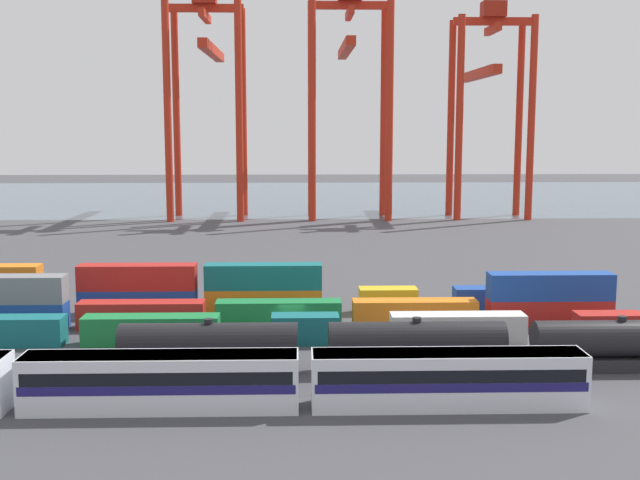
{
  "coord_description": "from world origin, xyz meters",
  "views": [
    {
      "loc": [
        0.77,
        -72.92,
        19.28
      ],
      "look_at": [
        3.58,
        31.11,
        4.37
      ],
      "focal_mm": 44.45,
      "sensor_mm": 36.0,
      "label": 1
    }
  ],
  "objects_px": {
    "shipping_container_7": "(3,316)",
    "gantry_crane_east": "(488,91)",
    "passenger_train": "(161,379)",
    "shipping_container_12": "(549,312)",
    "gantry_crane_central": "(349,78)",
    "shipping_container_6": "(608,327)",
    "shipping_container_18": "(264,301)",
    "gantry_crane_west": "(208,80)",
    "freight_tank_row": "(416,346)"
  },
  "relations": [
    {
      "from": "gantry_crane_central",
      "to": "shipping_container_7",
      "type": "bearing_deg",
      "value": -112.32
    },
    {
      "from": "gantry_crane_central",
      "to": "shipping_container_12",
      "type": "bearing_deg",
      "value": -81.74
    },
    {
      "from": "gantry_crane_central",
      "to": "gantry_crane_east",
      "type": "distance_m",
      "value": 29.91
    },
    {
      "from": "shipping_container_6",
      "to": "gantry_crane_central",
      "type": "distance_m",
      "value": 106.37
    },
    {
      "from": "shipping_container_7",
      "to": "freight_tank_row",
      "type": "bearing_deg",
      "value": -20.74
    },
    {
      "from": "freight_tank_row",
      "to": "gantry_crane_central",
      "type": "xyz_separation_m",
      "value": [
        1.36,
        109.54,
        27.34
      ]
    },
    {
      "from": "freight_tank_row",
      "to": "shipping_container_7",
      "type": "distance_m",
      "value": 40.37
    },
    {
      "from": "shipping_container_18",
      "to": "freight_tank_row",
      "type": "bearing_deg",
      "value": -57.18
    },
    {
      "from": "shipping_container_7",
      "to": "shipping_container_12",
      "type": "bearing_deg",
      "value": 0.0
    },
    {
      "from": "freight_tank_row",
      "to": "shipping_container_18",
      "type": "relative_size",
      "value": 3.87
    },
    {
      "from": "gantry_crane_east",
      "to": "gantry_crane_west",
      "type": "bearing_deg",
      "value": 179.72
    },
    {
      "from": "passenger_train",
      "to": "shipping_container_18",
      "type": "height_order",
      "value": "passenger_train"
    },
    {
      "from": "shipping_container_6",
      "to": "shipping_container_12",
      "type": "bearing_deg",
      "value": 121.32
    },
    {
      "from": "freight_tank_row",
      "to": "shipping_container_12",
      "type": "relative_size",
      "value": 3.87
    },
    {
      "from": "freight_tank_row",
      "to": "shipping_container_18",
      "type": "xyz_separation_m",
      "value": [
        -12.99,
        20.14,
        -0.76
      ]
    },
    {
      "from": "passenger_train",
      "to": "shipping_container_7",
      "type": "height_order",
      "value": "passenger_train"
    },
    {
      "from": "shipping_container_18",
      "to": "gantry_crane_west",
      "type": "height_order",
      "value": "gantry_crane_west"
    },
    {
      "from": "shipping_container_7",
      "to": "gantry_crane_east",
      "type": "bearing_deg",
      "value": 54.14
    },
    {
      "from": "shipping_container_6",
      "to": "gantry_crane_east",
      "type": "distance_m",
      "value": 105.11
    },
    {
      "from": "passenger_train",
      "to": "shipping_container_12",
      "type": "distance_m",
      "value": 40.75
    },
    {
      "from": "gantry_crane_west",
      "to": "passenger_train",
      "type": "bearing_deg",
      "value": -85.34
    },
    {
      "from": "shipping_container_18",
      "to": "gantry_crane_east",
      "type": "xyz_separation_m",
      "value": [
        44.16,
        89.48,
        25.59
      ]
    },
    {
      "from": "shipping_container_18",
      "to": "gantry_crane_central",
      "type": "relative_size",
      "value": 0.25
    },
    {
      "from": "shipping_container_6",
      "to": "gantry_crane_west",
      "type": "bearing_deg",
      "value": 114.94
    },
    {
      "from": "gantry_crane_central",
      "to": "gantry_crane_east",
      "type": "height_order",
      "value": "gantry_crane_central"
    },
    {
      "from": "shipping_container_7",
      "to": "gantry_crane_west",
      "type": "height_order",
      "value": "gantry_crane_west"
    },
    {
      "from": "shipping_container_12",
      "to": "gantry_crane_central",
      "type": "distance_m",
      "value": 100.27
    },
    {
      "from": "passenger_train",
      "to": "shipping_container_12",
      "type": "bearing_deg",
      "value": 33.44
    },
    {
      "from": "shipping_container_7",
      "to": "gantry_crane_east",
      "type": "distance_m",
      "value": 120.38
    },
    {
      "from": "gantry_crane_east",
      "to": "shipping_container_18",
      "type": "bearing_deg",
      "value": -116.26
    },
    {
      "from": "gantry_crane_east",
      "to": "shipping_container_6",
      "type": "bearing_deg",
      "value": -97.0
    },
    {
      "from": "shipping_container_12",
      "to": "gantry_crane_central",
      "type": "height_order",
      "value": "gantry_crane_central"
    },
    {
      "from": "freight_tank_row",
      "to": "gantry_crane_east",
      "type": "relative_size",
      "value": 1.04
    },
    {
      "from": "freight_tank_row",
      "to": "shipping_container_18",
      "type": "distance_m",
      "value": 23.98
    },
    {
      "from": "shipping_container_6",
      "to": "shipping_container_12",
      "type": "xyz_separation_m",
      "value": [
        -3.56,
        5.85,
        0.0
      ]
    },
    {
      "from": "shipping_container_12",
      "to": "shipping_container_6",
      "type": "bearing_deg",
      "value": -58.68
    },
    {
      "from": "freight_tank_row",
      "to": "shipping_container_12",
      "type": "distance_m",
      "value": 20.86
    },
    {
      "from": "shipping_container_12",
      "to": "gantry_crane_east",
      "type": "height_order",
      "value": "gantry_crane_east"
    },
    {
      "from": "freight_tank_row",
      "to": "gantry_crane_central",
      "type": "bearing_deg",
      "value": 89.29
    },
    {
      "from": "shipping_container_7",
      "to": "shipping_container_12",
      "type": "distance_m",
      "value": 52.93
    },
    {
      "from": "gantry_crane_west",
      "to": "shipping_container_18",
      "type": "bearing_deg",
      "value": -80.24
    },
    {
      "from": "shipping_container_6",
      "to": "shipping_container_12",
      "type": "distance_m",
      "value": 6.85
    },
    {
      "from": "freight_tank_row",
      "to": "shipping_container_7",
      "type": "relative_size",
      "value": 3.87
    },
    {
      "from": "shipping_container_18",
      "to": "gantry_crane_west",
      "type": "relative_size",
      "value": 0.26
    },
    {
      "from": "freight_tank_row",
      "to": "shipping_container_12",
      "type": "xyz_separation_m",
      "value": [
        15.18,
        14.29,
        -0.76
      ]
    },
    {
      "from": "freight_tank_row",
      "to": "shipping_container_12",
      "type": "height_order",
      "value": "freight_tank_row"
    },
    {
      "from": "freight_tank_row",
      "to": "shipping_container_6",
      "type": "relative_size",
      "value": 7.75
    },
    {
      "from": "shipping_container_18",
      "to": "gantry_crane_east",
      "type": "bearing_deg",
      "value": 63.74
    },
    {
      "from": "passenger_train",
      "to": "shipping_container_12",
      "type": "height_order",
      "value": "passenger_train"
    },
    {
      "from": "shipping_container_7",
      "to": "gantry_crane_east",
      "type": "relative_size",
      "value": 0.27
    }
  ]
}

